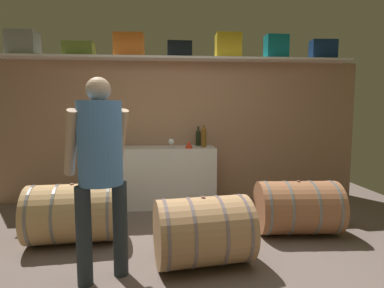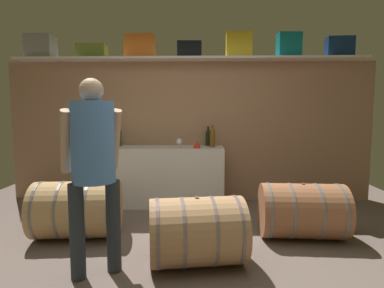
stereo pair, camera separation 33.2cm
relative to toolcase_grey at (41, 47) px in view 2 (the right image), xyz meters
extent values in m
cube|color=#6A5A52|center=(2.21, -1.50, -2.34)|extent=(6.75, 7.61, 0.02)
cube|color=#A87D60|center=(2.21, 0.15, -1.27)|extent=(5.55, 0.10, 2.13)
cube|color=silver|center=(2.21, 0.00, -0.19)|extent=(5.11, 0.40, 0.03)
cube|color=gray|center=(0.00, 0.00, 0.00)|extent=(0.41, 0.28, 0.34)
cube|color=olive|center=(0.77, 0.00, -0.07)|extent=(0.43, 0.21, 0.20)
cube|color=orange|center=(1.48, 0.00, 0.00)|extent=(0.43, 0.24, 0.34)
cube|color=black|center=(2.21, 0.00, -0.06)|extent=(0.36, 0.29, 0.23)
cube|color=yellow|center=(2.93, 0.00, 0.01)|extent=(0.37, 0.30, 0.35)
cube|color=#107785|center=(3.66, 0.00, 0.00)|extent=(0.34, 0.23, 0.35)
cube|color=navy|center=(4.39, 0.00, -0.03)|extent=(0.38, 0.22, 0.29)
cube|color=silver|center=(1.87, -0.18, -1.90)|extent=(1.68, 0.54, 0.86)
cylinder|color=#2C5926|center=(1.15, -0.04, -1.36)|extent=(0.08, 0.08, 0.21)
sphere|color=#2C5926|center=(1.15, -0.04, -1.24)|extent=(0.07, 0.07, 0.07)
cylinder|color=#2C5926|center=(1.15, -0.04, -1.20)|extent=(0.03, 0.03, 0.06)
cylinder|color=brown|center=(2.55, -0.22, -1.35)|extent=(0.07, 0.07, 0.23)
sphere|color=brown|center=(2.55, -0.22, -1.23)|extent=(0.07, 0.07, 0.07)
cylinder|color=brown|center=(2.55, -0.22, -1.18)|extent=(0.03, 0.03, 0.07)
cylinder|color=black|center=(2.49, 0.01, -1.38)|extent=(0.08, 0.08, 0.18)
sphere|color=black|center=(2.49, 0.01, -1.28)|extent=(0.08, 0.08, 0.08)
cylinder|color=black|center=(2.49, 0.01, -1.22)|extent=(0.03, 0.03, 0.09)
cylinder|color=white|center=(2.08, -0.34, -1.47)|extent=(0.08, 0.08, 0.00)
cylinder|color=white|center=(2.08, -0.34, -1.43)|extent=(0.01, 0.01, 0.06)
sphere|color=white|center=(2.08, -0.34, -1.37)|extent=(0.08, 0.08, 0.08)
sphere|color=maroon|center=(2.08, -0.34, -1.39)|extent=(0.05, 0.05, 0.05)
cone|color=red|center=(2.33, -0.34, -1.42)|extent=(0.11, 0.11, 0.10)
cylinder|color=tan|center=(1.03, -1.42, -2.02)|extent=(0.96, 0.69, 0.61)
cylinder|color=slate|center=(0.65, -1.46, -2.02)|extent=(0.09, 0.62, 0.62)
cylinder|color=slate|center=(0.88, -1.44, -2.02)|extent=(0.09, 0.62, 0.62)
cylinder|color=slate|center=(1.17, -1.41, -2.02)|extent=(0.09, 0.62, 0.62)
cylinder|color=slate|center=(1.41, -1.39, -2.02)|extent=(0.09, 0.62, 0.62)
cylinder|color=#895451|center=(1.03, -1.42, -1.71)|extent=(0.04, 0.04, 0.01)
cylinder|color=tan|center=(2.34, -2.02, -2.02)|extent=(0.92, 0.73, 0.61)
cylinder|color=slate|center=(2.00, -2.07, -2.02)|extent=(0.13, 0.62, 0.62)
cylinder|color=slate|center=(2.21, -2.04, -2.02)|extent=(0.13, 0.62, 0.62)
cylinder|color=slate|center=(2.48, -2.00, -2.02)|extent=(0.13, 0.62, 0.62)
cylinder|color=slate|center=(2.69, -1.96, -2.02)|extent=(0.13, 0.62, 0.62)
cylinder|color=#93594E|center=(2.34, -2.02, -1.72)|extent=(0.04, 0.04, 0.01)
cylinder|color=#A46743|center=(3.49, -1.38, -2.03)|extent=(0.91, 0.63, 0.59)
cylinder|color=slate|center=(3.12, -1.36, -2.03)|extent=(0.05, 0.60, 0.60)
cylinder|color=slate|center=(3.35, -1.37, -2.03)|extent=(0.05, 0.60, 0.60)
cylinder|color=slate|center=(3.63, -1.38, -2.03)|extent=(0.05, 0.60, 0.60)
cylinder|color=slate|center=(3.86, -1.39, -2.03)|extent=(0.05, 0.60, 0.60)
cylinder|color=#8A564A|center=(3.49, -1.38, -1.73)|extent=(0.04, 0.04, 0.01)
cylinder|color=#283138|center=(1.63, -2.15, -1.93)|extent=(0.12, 0.12, 0.80)
cylinder|color=#283138|center=(1.37, -2.29, -1.93)|extent=(0.12, 0.12, 0.80)
cylinder|color=#5185CE|center=(1.50, -2.22, -1.20)|extent=(0.35, 0.35, 0.66)
sphere|color=tan|center=(1.50, -2.22, -0.79)|extent=(0.19, 0.19, 0.19)
cylinder|color=tan|center=(1.63, -2.04, -1.20)|extent=(0.21, 0.30, 0.55)
cylinder|color=tan|center=(1.28, -2.23, -1.20)|extent=(0.21, 0.30, 0.55)
camera|label=1|loc=(2.04, -4.75, -0.96)|focal=29.60mm
camera|label=2|loc=(2.37, -4.76, -0.96)|focal=29.60mm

